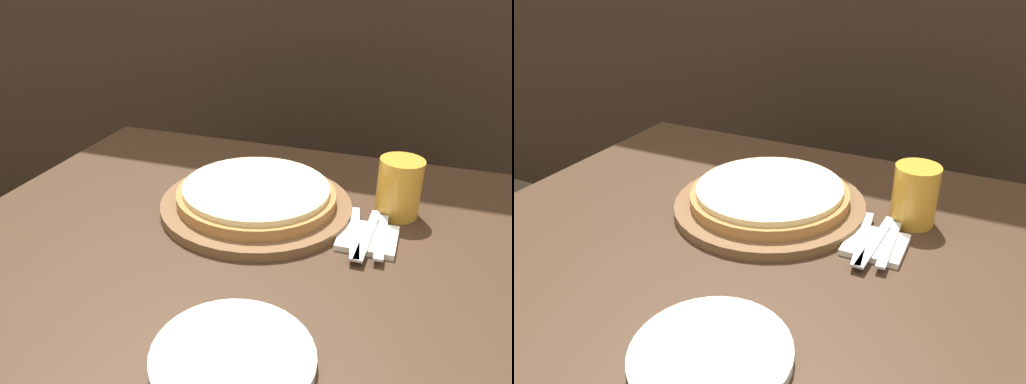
% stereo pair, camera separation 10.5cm
% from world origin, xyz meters
% --- Properties ---
extents(dining_table, '(1.17, 0.97, 0.75)m').
position_xyz_m(dining_table, '(0.00, 0.00, 0.38)').
color(dining_table, '#3D2819').
rests_on(dining_table, ground_plane).
extents(pizza_on_board, '(0.41, 0.41, 0.06)m').
position_xyz_m(pizza_on_board, '(-0.02, 0.11, 0.78)').
color(pizza_on_board, brown).
rests_on(pizza_on_board, dining_table).
extents(beer_glass, '(0.09, 0.09, 0.12)m').
position_xyz_m(beer_glass, '(0.26, 0.19, 0.82)').
color(beer_glass, gold).
rests_on(beer_glass, dining_table).
extents(dinner_plate, '(0.23, 0.23, 0.02)m').
position_xyz_m(dinner_plate, '(0.09, -0.31, 0.76)').
color(dinner_plate, silver).
rests_on(dinner_plate, dining_table).
extents(napkin_stack, '(0.11, 0.11, 0.01)m').
position_xyz_m(napkin_stack, '(0.22, 0.06, 0.76)').
color(napkin_stack, silver).
rests_on(napkin_stack, dining_table).
extents(fork, '(0.05, 0.19, 0.00)m').
position_xyz_m(fork, '(0.20, 0.06, 0.77)').
color(fork, silver).
rests_on(fork, napkin_stack).
extents(dinner_knife, '(0.03, 0.19, 0.00)m').
position_xyz_m(dinner_knife, '(0.22, 0.06, 0.77)').
color(dinner_knife, silver).
rests_on(dinner_knife, napkin_stack).
extents(spoon, '(0.03, 0.17, 0.00)m').
position_xyz_m(spoon, '(0.25, 0.06, 0.77)').
color(spoon, silver).
rests_on(spoon, napkin_stack).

